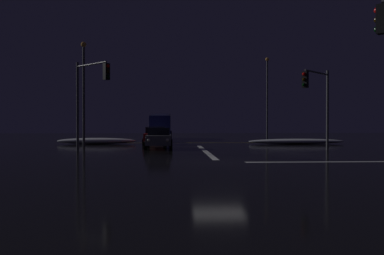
{
  "coord_description": "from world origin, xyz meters",
  "views": [
    {
      "loc": [
        -2.26,
        -19.43,
        1.88
      ],
      "look_at": [
        -0.72,
        11.97,
        1.57
      ],
      "focal_mm": 37.85,
      "sensor_mm": 36.0,
      "label": 1
    }
  ],
  "objects_px": {
    "sedan_gray": "(159,138)",
    "traffic_signal_nw": "(89,89)",
    "sedan_white": "(157,134)",
    "streetlamp_right_far": "(267,92)",
    "sedan_red": "(155,136)",
    "streetlamp_left_near": "(84,86)",
    "box_truck": "(161,125)",
    "traffic_signal_ne": "(318,94)"
  },
  "relations": [
    {
      "from": "traffic_signal_ne",
      "to": "sedan_white",
      "type": "bearing_deg",
      "value": 127.63
    },
    {
      "from": "sedan_white",
      "to": "streetlamp_right_far",
      "type": "distance_m",
      "value": 15.98
    },
    {
      "from": "sedan_gray",
      "to": "box_truck",
      "type": "distance_m",
      "value": 19.53
    },
    {
      "from": "sedan_white",
      "to": "traffic_signal_ne",
      "type": "xyz_separation_m",
      "value": [
        11.51,
        -14.92,
        3.08
      ]
    },
    {
      "from": "sedan_gray",
      "to": "sedan_red",
      "type": "xyz_separation_m",
      "value": [
        -0.54,
        5.81,
        0.0
      ]
    },
    {
      "from": "traffic_signal_ne",
      "to": "box_truck",
      "type": "bearing_deg",
      "value": 116.4
    },
    {
      "from": "sedan_gray",
      "to": "streetlamp_left_near",
      "type": "xyz_separation_m",
      "value": [
        -6.22,
        2.95,
        4.16
      ]
    },
    {
      "from": "sedan_red",
      "to": "traffic_signal_ne",
      "type": "xyz_separation_m",
      "value": [
        11.47,
        -9.15,
        3.08
      ]
    },
    {
      "from": "box_truck",
      "to": "traffic_signal_ne",
      "type": "relative_size",
      "value": 1.47
    },
    {
      "from": "box_truck",
      "to": "streetlamp_right_far",
      "type": "distance_m",
      "value": 13.74
    },
    {
      "from": "traffic_signal_nw",
      "to": "streetlamp_left_near",
      "type": "distance_m",
      "value": 6.5
    },
    {
      "from": "sedan_gray",
      "to": "box_truck",
      "type": "relative_size",
      "value": 0.52
    },
    {
      "from": "streetlamp_right_far",
      "to": "sedan_red",
      "type": "bearing_deg",
      "value": -135.26
    },
    {
      "from": "streetlamp_left_near",
      "to": "traffic_signal_ne",
      "type": "bearing_deg",
      "value": -20.15
    },
    {
      "from": "box_truck",
      "to": "traffic_signal_nw",
      "type": "relative_size",
      "value": 1.36
    },
    {
      "from": "sedan_gray",
      "to": "traffic_signal_nw",
      "type": "xyz_separation_m",
      "value": [
        -4.5,
        -3.27,
        3.37
      ]
    },
    {
      "from": "traffic_signal_ne",
      "to": "traffic_signal_nw",
      "type": "bearing_deg",
      "value": 179.73
    },
    {
      "from": "box_truck",
      "to": "streetlamp_left_near",
      "type": "xyz_separation_m",
      "value": [
        -5.81,
        -16.55,
        3.25
      ]
    },
    {
      "from": "traffic_signal_nw",
      "to": "streetlamp_right_far",
      "type": "relative_size",
      "value": 0.61
    },
    {
      "from": "sedan_white",
      "to": "traffic_signal_ne",
      "type": "height_order",
      "value": "traffic_signal_ne"
    },
    {
      "from": "traffic_signal_nw",
      "to": "traffic_signal_ne",
      "type": "bearing_deg",
      "value": -0.27
    },
    {
      "from": "sedan_red",
      "to": "streetlamp_right_far",
      "type": "relative_size",
      "value": 0.43
    },
    {
      "from": "sedan_white",
      "to": "streetlamp_right_far",
      "type": "height_order",
      "value": "streetlamp_right_far"
    },
    {
      "from": "box_truck",
      "to": "streetlamp_left_near",
      "type": "bearing_deg",
      "value": -109.33
    },
    {
      "from": "streetlamp_left_near",
      "to": "box_truck",
      "type": "bearing_deg",
      "value": 70.67
    },
    {
      "from": "sedan_white",
      "to": "streetlamp_right_far",
      "type": "bearing_deg",
      "value": 29.0
    },
    {
      "from": "sedan_gray",
      "to": "traffic_signal_nw",
      "type": "relative_size",
      "value": 0.71
    },
    {
      "from": "sedan_gray",
      "to": "box_truck",
      "type": "xyz_separation_m",
      "value": [
        -0.41,
        19.5,
        0.91
      ]
    },
    {
      "from": "sedan_white",
      "to": "traffic_signal_nw",
      "type": "distance_m",
      "value": 15.72
    },
    {
      "from": "sedan_red",
      "to": "streetlamp_left_near",
      "type": "xyz_separation_m",
      "value": [
        -5.68,
        -2.86,
        4.16
      ]
    },
    {
      "from": "sedan_red",
      "to": "streetlamp_right_far",
      "type": "height_order",
      "value": "streetlamp_right_far"
    },
    {
      "from": "traffic_signal_nw",
      "to": "streetlamp_left_near",
      "type": "bearing_deg",
      "value": 105.44
    },
    {
      "from": "sedan_gray",
      "to": "traffic_signal_nw",
      "type": "distance_m",
      "value": 6.5
    },
    {
      "from": "sedan_red",
      "to": "sedan_gray",
      "type": "bearing_deg",
      "value": -84.65
    },
    {
      "from": "sedan_gray",
      "to": "traffic_signal_ne",
      "type": "relative_size",
      "value": 0.77
    },
    {
      "from": "sedan_gray",
      "to": "streetlamp_right_far",
      "type": "relative_size",
      "value": 0.43
    },
    {
      "from": "sedan_white",
      "to": "traffic_signal_nw",
      "type": "xyz_separation_m",
      "value": [
        -3.92,
        -14.85,
        3.37
      ]
    },
    {
      "from": "streetlamp_right_far",
      "to": "streetlamp_left_near",
      "type": "bearing_deg",
      "value": -139.81
    },
    {
      "from": "sedan_gray",
      "to": "streetlamp_left_near",
      "type": "relative_size",
      "value": 0.51
    },
    {
      "from": "sedan_white",
      "to": "box_truck",
      "type": "xyz_separation_m",
      "value": [
        0.16,
        7.92,
        0.91
      ]
    },
    {
      "from": "traffic_signal_ne",
      "to": "streetlamp_left_near",
      "type": "distance_m",
      "value": 18.3
    },
    {
      "from": "box_truck",
      "to": "sedan_red",
      "type": "bearing_deg",
      "value": -90.54
    }
  ]
}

